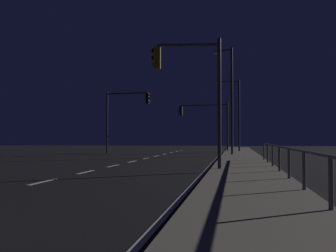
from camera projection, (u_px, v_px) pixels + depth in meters
ground_plane at (115, 165)px, 22.15m from camera, size 112.00×112.00×0.00m
sidewalk_right at (244, 165)px, 21.14m from camera, size 2.85×77.00×0.14m
lane_markings_center at (132, 162)px, 25.61m from camera, size 0.14×50.00×0.01m
lane_edge_line at (214, 161)px, 26.33m from camera, size 0.14×53.00×0.01m
traffic_light_far_center at (205, 116)px, 43.32m from camera, size 5.09×0.91×4.86m
traffic_light_near_right at (125, 109)px, 39.15m from camera, size 4.27×0.81×5.77m
traffic_light_overhead_east at (191, 78)px, 18.08m from camera, size 2.95×0.46×5.48m
street_lamp_corner at (235, 108)px, 42.07m from camera, size 2.43×0.66×6.99m
street_lamp_far_end at (229, 91)px, 33.86m from camera, size 1.69×0.92×8.45m
barrier_fence at (289, 155)px, 13.55m from camera, size 0.09×24.07×0.98m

